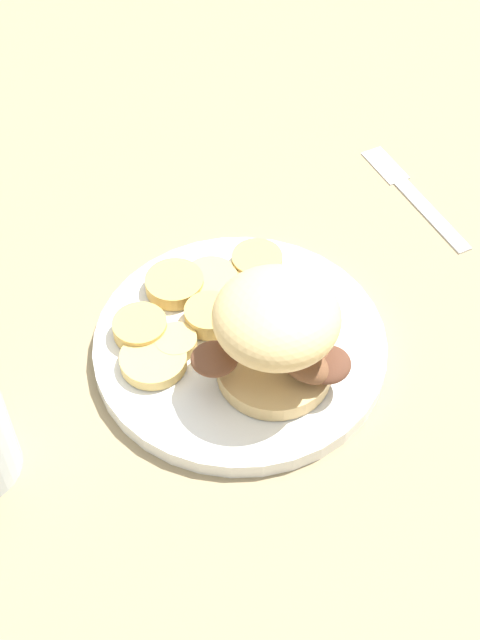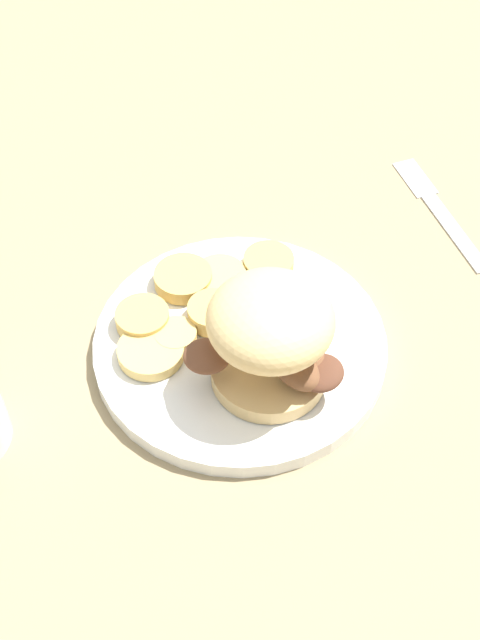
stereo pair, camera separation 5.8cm
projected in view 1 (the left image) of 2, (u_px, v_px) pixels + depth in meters
ground_plane at (240, 351)px, 0.77m from camera, size 4.00×4.00×0.00m
dinner_plate at (240, 345)px, 0.76m from camera, size 0.25×0.25×0.02m
sandwich at (278, 332)px, 0.69m from camera, size 0.13×0.10×0.10m
potato_round_0 at (153, 360)px, 0.74m from camera, size 0.06×0.06×0.01m
potato_round_1 at (140, 328)px, 0.76m from camera, size 0.05×0.05×0.01m
potato_round_2 at (211, 278)px, 0.80m from camera, size 0.05×0.05×0.01m
potato_round_3 at (210, 316)px, 0.76m from camera, size 0.04×0.04×0.02m
potato_round_4 at (174, 284)px, 0.79m from camera, size 0.05×0.05×0.01m
potato_round_5 at (257, 261)px, 0.81m from camera, size 0.05×0.05×0.01m
potato_round_6 at (175, 338)px, 0.75m from camera, size 0.04×0.04×0.01m
potato_round_7 at (241, 298)px, 0.78m from camera, size 0.06×0.06×0.01m
fork at (414, 195)px, 0.90m from camera, size 0.07×0.17×0.00m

